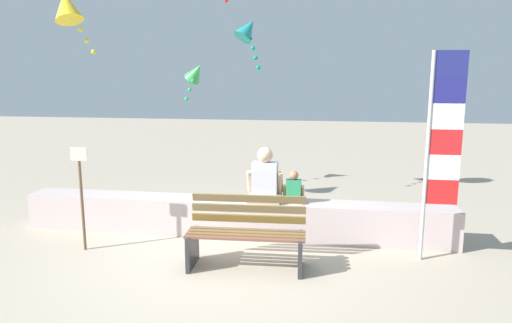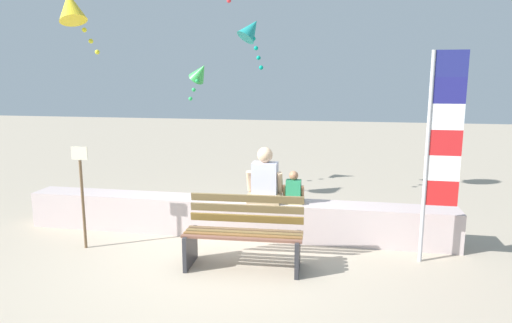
{
  "view_description": "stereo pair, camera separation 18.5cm",
  "coord_description": "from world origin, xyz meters",
  "views": [
    {
      "loc": [
        1.42,
        -5.6,
        2.39
      ],
      "look_at": [
        0.35,
        1.0,
        1.16
      ],
      "focal_mm": 32.02,
      "sensor_mm": 36.0,
      "label": 1
    },
    {
      "loc": [
        1.6,
        -5.56,
        2.39
      ],
      "look_at": [
        0.35,
        1.0,
        1.16
      ],
      "focal_mm": 32.02,
      "sensor_mm": 36.0,
      "label": 2
    }
  ],
  "objects": [
    {
      "name": "flag_banner",
      "position": [
        2.8,
        0.44,
        1.61
      ],
      "size": [
        0.44,
        0.05,
        2.72
      ],
      "color": "#B7B7BC",
      "rests_on": "ground"
    },
    {
      "name": "kite_yellow",
      "position": [
        -2.88,
        1.62,
        3.54
      ],
      "size": [
        0.74,
        0.72,
        1.07
      ],
      "color": "yellow"
    },
    {
      "name": "kite_green",
      "position": [
        -1.37,
        3.79,
        2.49
      ],
      "size": [
        0.61,
        0.58,
        0.84
      ],
      "color": "green"
    },
    {
      "name": "kite_teal",
      "position": [
        -0.16,
        3.2,
        3.28
      ],
      "size": [
        0.66,
        0.67,
        1.04
      ],
      "color": "teal"
    },
    {
      "name": "person_adult",
      "position": [
        0.49,
        0.97,
        0.88
      ],
      "size": [
        0.54,
        0.4,
        0.82
      ],
      "color": "tan",
      "rests_on": "seawall_ledge"
    },
    {
      "name": "seawall_ledge",
      "position": [
        0.0,
        1.0,
        0.28
      ],
      "size": [
        6.57,
        0.5,
        0.56
      ],
      "primitive_type": "cube",
      "color": "#C1AEAC",
      "rests_on": "ground"
    },
    {
      "name": "person_child",
      "position": [
        0.92,
        0.97,
        0.75
      ],
      "size": [
        0.32,
        0.23,
        0.48
      ],
      "color": "tan",
      "rests_on": "seawall_ledge"
    },
    {
      "name": "park_bench",
      "position": [
        0.41,
        -0.13,
        0.41
      ],
      "size": [
        1.53,
        0.68,
        0.88
      ],
      "color": "brown",
      "rests_on": "ground"
    },
    {
      "name": "sign_post",
      "position": [
        -1.94,
        0.06,
        0.85
      ],
      "size": [
        0.24,
        0.04,
        1.46
      ],
      "color": "brown",
      "rests_on": "ground"
    },
    {
      "name": "ground_plane",
      "position": [
        0.0,
        0.0,
        0.0
      ],
      "size": [
        40.0,
        40.0,
        0.0
      ],
      "primitive_type": "plane",
      "color": "tan"
    }
  ]
}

